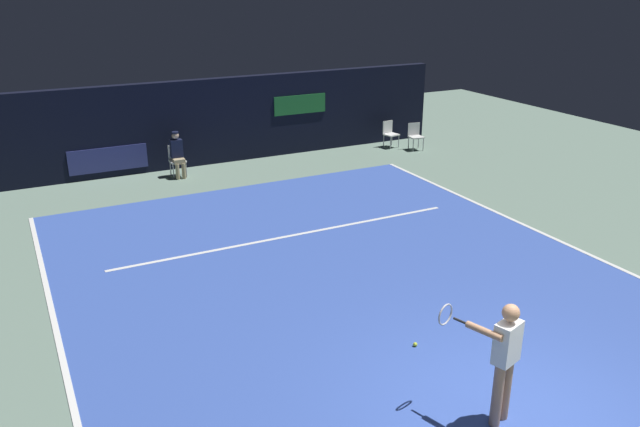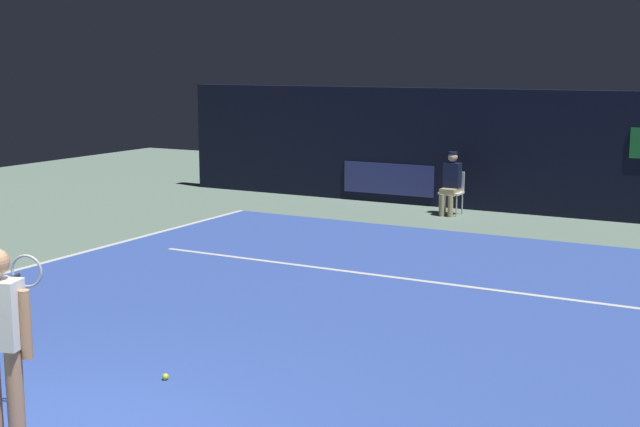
# 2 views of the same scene
# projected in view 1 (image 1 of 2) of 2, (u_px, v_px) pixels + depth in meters

# --- Properties ---
(ground_plane) EXTENTS (31.91, 31.91, 0.00)m
(ground_plane) POSITION_uv_depth(u_px,v_px,m) (335.00, 272.00, 12.48)
(ground_plane) COLOR slate
(court_surface) EXTENTS (10.37, 11.84, 0.01)m
(court_surface) POSITION_uv_depth(u_px,v_px,m) (335.00, 272.00, 12.47)
(court_surface) COLOR #3856B2
(court_surface) RESTS_ON ground
(line_sideline_left) EXTENTS (0.10, 11.84, 0.01)m
(line_sideline_left) POSITION_uv_depth(u_px,v_px,m) (530.00, 228.00, 14.65)
(line_sideline_left) COLOR white
(line_sideline_left) RESTS_ON court_surface
(line_sideline_right) EXTENTS (0.10, 11.84, 0.01)m
(line_sideline_right) POSITION_uv_depth(u_px,v_px,m) (57.00, 335.00, 10.29)
(line_sideline_right) COLOR white
(line_sideline_right) RESTS_ON court_surface
(line_service) EXTENTS (8.09, 0.10, 0.01)m
(line_service) POSITION_uv_depth(u_px,v_px,m) (291.00, 236.00, 14.20)
(line_service) COLOR white
(line_service) RESTS_ON court_surface
(back_wall) EXTENTS (16.22, 0.33, 2.60)m
(back_wall) POSITION_uv_depth(u_px,v_px,m) (201.00, 123.00, 19.20)
(back_wall) COLOR black
(back_wall) RESTS_ON ground
(tennis_player) EXTENTS (0.83, 0.92, 1.73)m
(tennis_player) POSITION_uv_depth(u_px,v_px,m) (503.00, 356.00, 7.98)
(tennis_player) COLOR tan
(tennis_player) RESTS_ON ground
(line_judge_on_chair) EXTENTS (0.44, 0.53, 1.32)m
(line_judge_on_chair) POSITION_uv_depth(u_px,v_px,m) (177.00, 154.00, 18.18)
(line_judge_on_chair) COLOR white
(line_judge_on_chair) RESTS_ON ground
(courtside_chair_near) EXTENTS (0.50, 0.48, 0.88)m
(courtside_chair_near) POSITION_uv_depth(u_px,v_px,m) (390.00, 132.00, 21.44)
(courtside_chair_near) COLOR white
(courtside_chair_near) RESTS_ON ground
(courtside_chair_far) EXTENTS (0.49, 0.47, 0.88)m
(courtside_chair_far) POSITION_uv_depth(u_px,v_px,m) (415.00, 135.00, 21.13)
(courtside_chair_far) COLOR white
(courtside_chair_far) RESTS_ON ground
(tennis_ball) EXTENTS (0.07, 0.07, 0.07)m
(tennis_ball) POSITION_uv_depth(u_px,v_px,m) (415.00, 344.00, 9.96)
(tennis_ball) COLOR #CCE033
(tennis_ball) RESTS_ON court_surface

